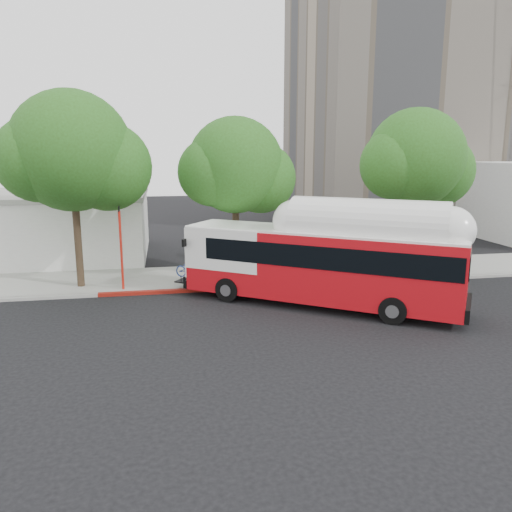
{
  "coord_description": "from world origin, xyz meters",
  "views": [
    {
      "loc": [
        -4.72,
        -20.1,
        6.79
      ],
      "look_at": [
        -0.46,
        3.0,
        1.88
      ],
      "focal_mm": 35.0,
      "sensor_mm": 36.0,
      "label": 1
    }
  ],
  "objects": [
    {
      "name": "red_curb_segment",
      "position": [
        -3.0,
        3.9,
        0.08
      ],
      "size": [
        10.0,
        0.32,
        0.16
      ],
      "primitive_type": "cube",
      "color": "maroon",
      "rests_on": "ground"
    },
    {
      "name": "low_commercial_bldg",
      "position": [
        -14.0,
        14.0,
        2.15
      ],
      "size": [
        16.2,
        10.2,
        4.25
      ],
      "color": "silver",
      "rests_on": "ground"
    },
    {
      "name": "street_tree_right",
      "position": [
        9.44,
        5.86,
        6.26
      ],
      "size": [
        6.21,
        5.4,
        9.18
      ],
      "color": "#2D2116",
      "rests_on": "ground"
    },
    {
      "name": "signal_pole",
      "position": [
        -6.86,
        4.48,
        2.18
      ],
      "size": [
        0.12,
        0.4,
        4.25
      ],
      "color": "red",
      "rests_on": "ground"
    },
    {
      "name": "sidewalk",
      "position": [
        0.0,
        6.5,
        0.07
      ],
      "size": [
        60.0,
        5.0,
        0.15
      ],
      "primitive_type": "cube",
      "color": "gray",
      "rests_on": "ground"
    },
    {
      "name": "curb_strip",
      "position": [
        0.0,
        3.9,
        0.07
      ],
      "size": [
        60.0,
        0.3,
        0.15
      ],
      "primitive_type": "cube",
      "color": "gray",
      "rests_on": "ground"
    },
    {
      "name": "street_tree_mid",
      "position": [
        -0.59,
        6.06,
        5.91
      ],
      "size": [
        5.75,
        5.0,
        8.62
      ],
      "color": "#2D2116",
      "rests_on": "ground"
    },
    {
      "name": "apartment_tower",
      "position": [
        18.0,
        28.0,
        17.62
      ],
      "size": [
        18.0,
        18.0,
        37.0
      ],
      "color": "gray",
      "rests_on": "ground"
    },
    {
      "name": "ground",
      "position": [
        0.0,
        0.0,
        0.0
      ],
      "size": [
        120.0,
        120.0,
        0.0
      ],
      "primitive_type": "plane",
      "color": "black",
      "rests_on": "ground"
    },
    {
      "name": "street_tree_left",
      "position": [
        -8.53,
        5.56,
        6.6
      ],
      "size": [
        6.67,
        5.8,
        9.74
      ],
      "color": "#2D2116",
      "rests_on": "ground"
    },
    {
      "name": "transit_bus",
      "position": [
        2.08,
        0.65,
        1.83
      ],
      "size": [
        12.19,
        9.43,
        3.92
      ],
      "rotation": [
        0.0,
        0.0,
        -0.61
      ],
      "color": "red",
      "rests_on": "ground"
    }
  ]
}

